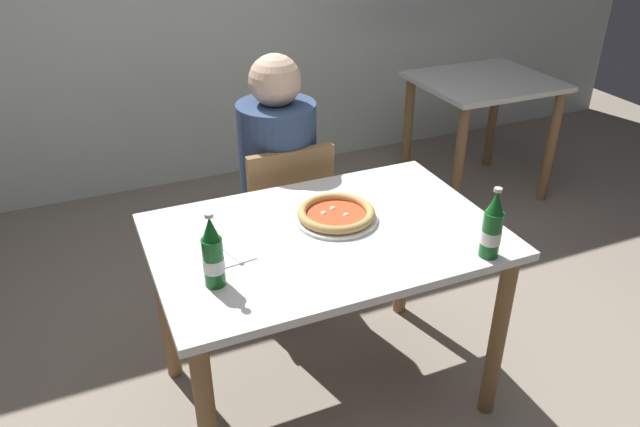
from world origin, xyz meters
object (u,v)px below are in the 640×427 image
dining_table_background (482,104)px  beer_bottle_center (213,255)px  diner_seated (279,192)px  beer_bottle_left (492,228)px  chair_behind_table (284,217)px  dining_table_main (326,260)px  pizza_margherita_near (336,214)px  napkin_with_cutlery (221,253)px

dining_table_background → beer_bottle_center: bearing=-145.4°
diner_seated → beer_bottle_left: size_ratio=4.89×
dining_table_background → beer_bottle_left: (-1.19, -1.61, 0.26)m
beer_bottle_left → beer_bottle_center: (-0.86, 0.20, 0.00)m
chair_behind_table → dining_table_main: bearing=83.9°
pizza_margherita_near → beer_bottle_left: (0.36, -0.41, 0.08)m
chair_behind_table → beer_bottle_left: 1.09m
chair_behind_table → napkin_with_cutlery: size_ratio=4.21×
pizza_margherita_near → napkin_with_cutlery: 0.45m
dining_table_main → dining_table_background: bearing=38.1°
chair_behind_table → napkin_with_cutlery: (-0.43, -0.60, 0.27)m
dining_table_background → pizza_margherita_near: 1.96m
dining_table_main → napkin_with_cutlery: size_ratio=5.95×
dining_table_main → beer_bottle_center: bearing=-161.3°
pizza_margherita_near → chair_behind_table: bearing=91.0°
pizza_margherita_near → beer_bottle_left: size_ratio=1.23×
chair_behind_table → dining_table_background: 1.69m
dining_table_background → beer_bottle_center: (-2.05, -1.41, 0.26)m
beer_bottle_left → dining_table_main: bearing=141.4°
beer_bottle_left → beer_bottle_center: bearing=167.1°
chair_behind_table → pizza_margherita_near: size_ratio=2.80×
chair_behind_table → beer_bottle_left: size_ratio=3.44×
beer_bottle_left → diner_seated: bearing=110.2°
dining_table_background → napkin_with_cutlery: (-1.99, -1.25, 0.16)m
dining_table_background → napkin_with_cutlery: size_ratio=3.97×
diner_seated → pizza_margherita_near: diner_seated is taller
dining_table_background → dining_table_main: bearing=-141.9°
dining_table_main → diner_seated: 0.66m
chair_behind_table → beer_bottle_center: beer_bottle_center is taller
dining_table_main → napkin_with_cutlery: napkin_with_cutlery is taller
dining_table_background → chair_behind_table: bearing=-157.0°
dining_table_main → beer_bottle_left: (0.43, -0.34, 0.22)m
dining_table_main → pizza_margherita_near: pizza_margherita_near is taller
diner_seated → chair_behind_table: bearing=-89.5°
diner_seated → napkin_with_cutlery: (-0.43, -0.65, 0.17)m
diner_seated → napkin_with_cutlery: diner_seated is taller
beer_bottle_left → beer_bottle_center: size_ratio=1.00×
pizza_margherita_near → napkin_with_cutlery: size_ratio=1.51×
dining_table_background → napkin_with_cutlery: 2.36m
beer_bottle_left → dining_table_background: bearing=53.7°
pizza_margherita_near → beer_bottle_left: beer_bottle_left is taller
dining_table_background → beer_bottle_center: beer_bottle_center is taller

